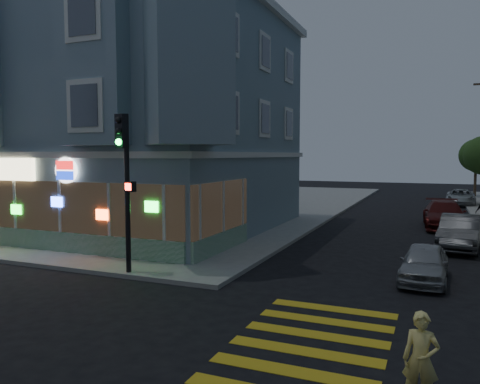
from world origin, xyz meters
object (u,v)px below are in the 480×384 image
Objects in this scene: street_tree_far at (476,155)px; running_child at (421,360)px; traffic_signal at (125,166)px; parked_car_c at (444,215)px; parked_car_a at (424,263)px; parked_car_b at (460,232)px; parked_car_d at (461,197)px.

running_child is (-3.47, -40.51, -3.17)m from street_tree_far.
parked_car_c is at bearing 65.71° from traffic_signal.
parked_car_b is at bearing 80.59° from parked_car_a.
street_tree_far is at bearing 91.29° from parked_car_b.
parked_car_d is at bearing 90.98° from running_child.
traffic_signal is at bearing -125.84° from parked_car_c.
running_child is 0.35× the size of parked_car_b.
running_child reaches higher than parked_car_a.
traffic_signal is (-11.07, -28.31, 3.01)m from parked_car_d.
running_child is at bearing -88.35° from parked_car_b.
street_tree_far is 1.04× the size of parked_car_c.
running_child is at bearing -18.97° from traffic_signal.
street_tree_far is 1.21× the size of parked_car_b.
running_child is at bearing -86.61° from parked_car_a.
parked_car_c is 18.26m from traffic_signal.
parked_car_a is 10.01m from traffic_signal.
street_tree_far is at bearing 78.95° from traffic_signal.
street_tree_far is at bearing 78.82° from parked_car_c.
parked_car_d is (2.10, 25.06, 0.04)m from parked_car_a.
parked_car_c is 1.12× the size of parked_car_d.
parked_car_b is at bearing -90.18° from parked_car_d.
parked_car_b is (1.27, 6.06, 0.13)m from parked_car_a.
running_child is at bearing -94.89° from street_tree_far.
parked_car_b is 0.85× the size of traffic_signal.
running_child is 0.30× the size of parked_car_c.
street_tree_far is 37.97m from traffic_signal.
parked_car_d is 0.88× the size of traffic_signal.
parked_car_d is at bearing -101.28° from street_tree_far.
parked_car_a is at bearing -95.55° from parked_car_b.
street_tree_far is 40.79m from running_child.
parked_car_c is at bearing -97.90° from street_tree_far.
running_child is at bearing -95.02° from parked_car_c.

